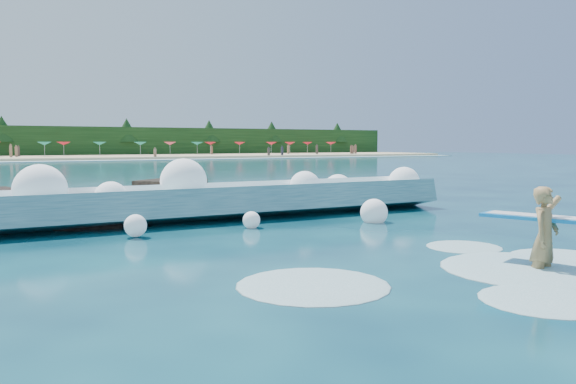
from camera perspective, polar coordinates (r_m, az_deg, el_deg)
ground at (r=10.99m, az=-1.79°, el=-7.38°), size 200.00×200.00×0.00m
beach at (r=87.71m, az=-25.87°, el=3.11°), size 140.00×20.00×0.40m
wet_band at (r=76.74m, az=-25.40°, el=2.81°), size 140.00×5.00×0.08m
treeline at (r=97.67m, az=-26.26°, el=4.59°), size 140.00×4.00×5.00m
breaking_wave at (r=17.71m, az=-7.35°, el=-1.11°), size 15.98×2.58×1.38m
rock_cluster at (r=17.54m, az=-20.99°, el=-1.61°), size 8.33×3.35×1.38m
surfer_with_board at (r=11.40m, az=24.79°, el=-3.84°), size 1.48×3.02×1.89m
wave_spray at (r=17.48m, az=-7.28°, el=0.21°), size 15.08×4.62×2.01m
surf_foam at (r=11.10m, az=20.17°, el=-7.58°), size 9.62×5.54×0.16m
beach_umbrellas at (r=89.64m, az=-26.06°, el=4.45°), size 111.27×6.70×0.50m
beachgoers at (r=84.40m, az=-19.49°, el=3.87°), size 106.75×13.93×1.92m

